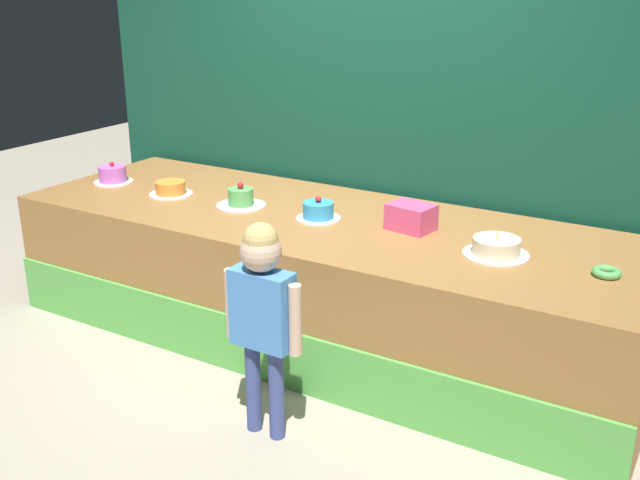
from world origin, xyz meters
name	(u,v)px	position (x,y,z in m)	size (l,w,h in m)	color
ground_plane	(263,379)	(0.00, 0.00, 0.00)	(12.00, 12.00, 0.00)	#ADA38E
stage_platform	(321,278)	(0.00, 0.63, 0.38)	(3.78, 1.28, 0.76)	#9E6B38
curtain_backdrop	(382,64)	(0.00, 1.36, 1.56)	(4.39, 0.08, 3.12)	#144C38
child_figure	(262,302)	(0.30, -0.40, 0.69)	(0.41, 0.19, 1.07)	#3F4C8C
pink_box	(411,217)	(0.54, 0.70, 0.83)	(0.24, 0.19, 0.15)	#E54C82
donut	(607,272)	(1.61, 0.55, 0.78)	(0.13, 0.13, 0.04)	#59B259
cake_far_left	(113,175)	(-1.61, 0.56, 0.81)	(0.26, 0.26, 0.15)	white
cake_left	(171,189)	(-1.07, 0.53, 0.80)	(0.28, 0.28, 0.09)	silver
cake_center	(241,199)	(-0.54, 0.56, 0.81)	(0.30, 0.30, 0.15)	silver
cake_right	(318,211)	(0.00, 0.59, 0.81)	(0.26, 0.26, 0.14)	white
cake_far_right	(496,248)	(1.07, 0.55, 0.80)	(0.34, 0.34, 0.13)	white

